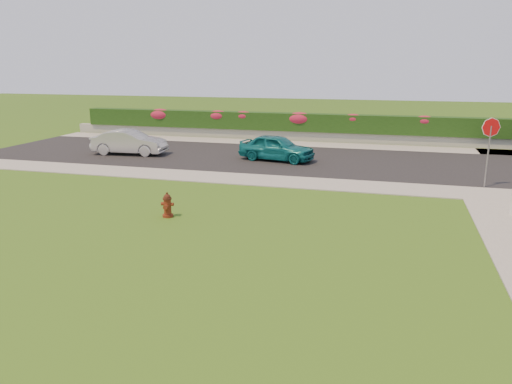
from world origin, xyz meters
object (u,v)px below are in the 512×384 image
(sedan_silver, at_px, (129,142))
(stop_sign, at_px, (490,136))
(sedan_teal, at_px, (277,148))
(fire_hydrant, at_px, (167,205))

(sedan_silver, distance_m, stop_sign, 17.28)
(sedan_teal, xyz_separation_m, sedan_silver, (-7.92, -0.36, 0.00))
(sedan_teal, relative_size, sedan_silver, 0.96)
(fire_hydrant, height_order, sedan_teal, sedan_teal)
(fire_hydrant, height_order, stop_sign, stop_sign)
(fire_hydrant, relative_size, sedan_teal, 0.21)
(stop_sign, bearing_deg, sedan_teal, 161.79)
(sedan_teal, height_order, stop_sign, stop_sign)
(sedan_teal, bearing_deg, sedan_silver, 103.84)
(fire_hydrant, bearing_deg, sedan_silver, 120.23)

